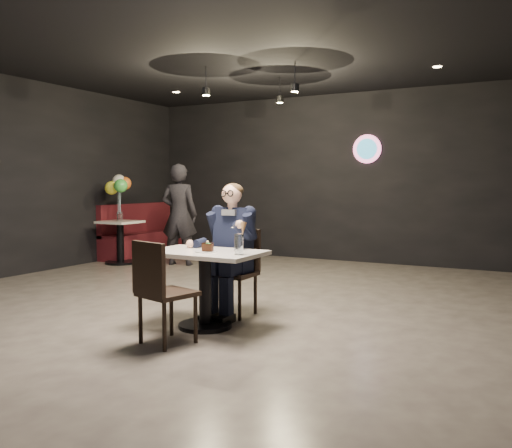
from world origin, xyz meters
The scene contains 17 objects.
floor centered at (0.00, 0.00, 0.00)m, with size 9.00×9.00×0.00m, color gray.
wall_sign centered at (0.80, 4.47, 2.00)m, with size 0.50×0.06×0.50m, color pink, non-canonical shape.
pendant_lights centered at (0.00, 2.00, 2.88)m, with size 1.40×1.20×0.36m, color black.
main_table centered at (0.67, -0.49, 0.38)m, with size 1.10×0.70×0.75m, color white.
chair_far centered at (0.67, 0.06, 0.46)m, with size 0.42×0.46×0.92m, color black.
chair_near centered at (0.67, -1.09, 0.46)m, with size 0.42×0.46×0.92m, color black.
seated_man centered at (0.67, 0.06, 0.72)m, with size 0.60×0.80×1.44m, color black.
dessert_plate centered at (0.74, -0.57, 0.76)m, with size 0.21×0.21×0.01m, color white.
cake_slice centered at (0.75, -0.56, 0.80)m, with size 0.10×0.08×0.07m, color black.
mint_leaf centered at (0.79, -0.61, 0.84)m, with size 0.05×0.04×0.01m, color #2D8B37.
sundae_glass centered at (1.09, -0.56, 0.85)m, with size 0.08×0.08×0.19m, color silver.
wafer_cone centered at (1.14, -0.56, 0.99)m, with size 0.06×0.06×0.12m, color tan.
booth_bench centered at (-3.25, 3.34, 0.50)m, with size 0.50×2.02×1.01m, color #470F12.
side_table centered at (-2.95, 2.34, 0.39)m, with size 0.62×0.62×0.77m, color white.
balloon_vase centered at (-2.95, 2.34, 0.83)m, with size 0.10×0.10×0.16m, color silver.
balloon_bunch centered at (-2.95, 2.34, 1.25)m, with size 0.42×0.42×0.69m, color #FFFB35.
passerby centered at (-1.95, 2.71, 0.87)m, with size 0.63×0.42×1.73m, color black.
Camera 1 is at (3.54, -4.85, 1.40)m, focal length 38.00 mm.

